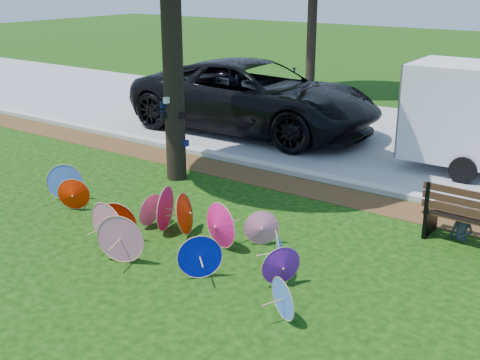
% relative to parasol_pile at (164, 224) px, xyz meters
% --- Properties ---
extents(ground, '(90.00, 90.00, 0.00)m').
position_rel_parasol_pile_xyz_m(ground, '(0.11, -0.64, -0.37)').
color(ground, black).
rests_on(ground, ground).
extents(mulch_strip, '(90.00, 1.00, 0.01)m').
position_rel_parasol_pile_xyz_m(mulch_strip, '(0.11, 3.86, -0.37)').
color(mulch_strip, '#472D16').
rests_on(mulch_strip, ground).
extents(curb, '(90.00, 0.30, 0.12)m').
position_rel_parasol_pile_xyz_m(curb, '(0.11, 4.56, -0.31)').
color(curb, '#B7B5AD').
rests_on(curb, ground).
extents(street, '(90.00, 8.00, 0.01)m').
position_rel_parasol_pile_xyz_m(street, '(0.11, 8.71, -0.37)').
color(street, gray).
rests_on(street, ground).
extents(parasol_pile, '(6.66, 2.25, 0.83)m').
position_rel_parasol_pile_xyz_m(parasol_pile, '(0.00, 0.00, 0.00)').
color(parasol_pile, '#D46E91').
rests_on(parasol_pile, ground).
extents(black_van, '(7.41, 3.58, 2.03)m').
position_rel_parasol_pile_xyz_m(black_van, '(-3.14, 7.35, 0.65)').
color(black_van, black).
rests_on(black_van, ground).
extents(person_left, '(0.45, 0.34, 1.12)m').
position_rel_parasol_pile_xyz_m(person_left, '(4.07, 3.13, 0.19)').
color(person_left, '#323945').
rests_on(person_left, ground).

